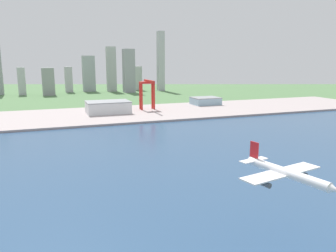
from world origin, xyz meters
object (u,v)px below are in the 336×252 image
object	(u,v)px
airplane_landing	(286,173)
port_crane_red	(147,89)
warehouse_main	(108,107)
warehouse_annex	(205,101)

from	to	relation	value
airplane_landing	port_crane_red	distance (m)	357.65
port_crane_red	warehouse_main	bearing A→B (deg)	-169.55
port_crane_red	warehouse_main	xyz separation A→B (m)	(-57.84, -10.67, -21.64)
airplane_landing	warehouse_annex	world-z (taller)	airplane_landing
port_crane_red	warehouse_annex	distance (m)	106.35
airplane_landing	warehouse_main	xyz separation A→B (m)	(-2.56, 342.68, -20.35)
warehouse_main	port_crane_red	bearing A→B (deg)	10.45
airplane_landing	port_crane_red	bearing A→B (deg)	81.11
airplane_landing	port_crane_red	world-z (taller)	port_crane_red
airplane_landing	warehouse_main	size ratio (longest dim) A/B	0.70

